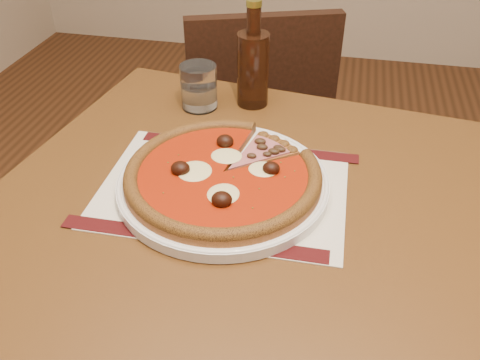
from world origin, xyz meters
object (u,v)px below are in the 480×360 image
chair_far (256,123)px  plate (223,183)px  pizza (223,174)px  table (238,248)px  water_glass (199,87)px  bottle (253,66)px

chair_far → plate: chair_far is taller
plate → pizza: pizza is taller
pizza → chair_far: bearing=95.8°
table → water_glass: 0.36m
table → water_glass: bearing=116.4°
pizza → plate: bearing=-109.4°
plate → bottle: size_ratio=1.59×
table → pizza: bearing=135.2°
plate → bottle: bottle is taller
water_glass → chair_far: bearing=83.4°
pizza → bottle: size_ratio=1.48×
chair_far → bottle: 0.51m
chair_far → plate: size_ratio=2.44×
table → pizza: (-0.03, 0.03, 0.13)m
chair_far → pizza: size_ratio=2.64×
table → plate: bearing=135.3°
table → chair_far: 0.72m
chair_far → water_glass: 0.51m
chair_far → plate: 0.73m
bottle → pizza: bearing=-88.1°
bottle → plate: bearing=-88.1°
water_glass → bottle: size_ratio=0.42×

